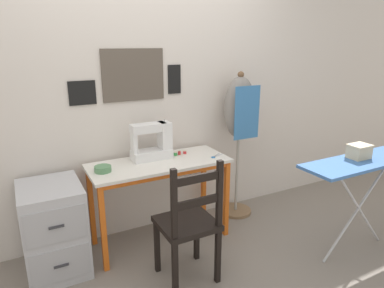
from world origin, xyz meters
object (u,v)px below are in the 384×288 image
Objects in this scene: thread_spool_near_machine at (175,154)px; wooden_chair at (189,225)px; thread_spool_far_edge at (185,152)px; dress_form at (239,116)px; ironing_board at (365,165)px; storage_box at (359,151)px; scissors at (215,156)px; thread_spool_mid_table at (179,153)px; fabric_bowl at (103,169)px; filing_cabinet at (54,229)px; sewing_machine at (154,142)px.

wooden_chair reaches higher than thread_spool_near_machine.
dress_form is at bearing 1.43° from thread_spool_far_edge.
ironing_board is 0.12m from storage_box.
scissors is 1.15m from storage_box.
wooden_chair is (-0.52, -0.49, -0.29)m from scissors.
thread_spool_mid_table is at bearing -175.22° from thread_spool_far_edge.
thread_spool_far_edge is 0.03× the size of ironing_board.
scissors is 3.45× the size of thread_spool_mid_table.
storage_box is at bearing 121.91° from ironing_board.
wooden_chair reaches higher than fabric_bowl.
thread_spool_near_machine is 1.03× the size of thread_spool_far_edge.
dress_form is (0.91, 0.70, 0.57)m from wooden_chair.
fabric_bowl is 3.09× the size of thread_spool_mid_table.
fabric_bowl is 0.57m from filing_cabinet.
thread_spool_mid_table is at bearing 5.25° from filing_cabinet.
fabric_bowl is at bearing -172.32° from thread_spool_mid_table.
sewing_machine is at bearing 87.93° from wooden_chair.
wooden_chair is at bearing -107.92° from thread_spool_near_machine.
fabric_bowl reaches higher than thread_spool_far_edge.
thread_spool_far_edge is at bearing 7.47° from fabric_bowl.
ironing_board is (1.08, -1.01, 0.02)m from thread_spool_far_edge.
wooden_chair is 1.02m from filing_cabinet.
wooden_chair is at bearing 166.60° from ironing_board.
thread_spool_near_machine is at bearing -174.25° from thread_spool_far_edge.
scissors is 0.35m from thread_spool_near_machine.
sewing_machine is 0.23m from thread_spool_near_machine.
filing_cabinet is (-1.16, -0.11, -0.40)m from thread_spool_far_edge.
dress_form is at bearing 37.50° from wooden_chair.
filing_cabinet is 2.42m from storage_box.
fabric_bowl is at bearing -172.53° from thread_spool_far_edge.
wooden_chair is at bearing -136.64° from scissors.
dress_form reaches higher than storage_box.
filing_cabinet is at bearing -179.07° from fabric_bowl.
wooden_chair is 1.45m from storage_box.
thread_spool_mid_table reaches higher than thread_spool_far_edge.
storage_box is (1.36, -0.28, 0.42)m from wooden_chair.
scissors is (0.96, -0.09, -0.02)m from fabric_bowl.
dress_form reaches higher than wooden_chair.
fabric_bowl reaches higher than thread_spool_near_machine.
sewing_machine is 0.38× the size of wooden_chair.
scissors is 0.13× the size of ironing_board.
thread_spool_mid_table is 0.79m from wooden_chair.
wooden_chair reaches higher than thread_spool_far_edge.
dress_form reaches higher than scissors.
ironing_board is at bearing -26.48° from fabric_bowl.
storage_box reaches higher than fabric_bowl.
fabric_bowl is at bearing 127.29° from wooden_chair.
fabric_bowl reaches higher than thread_spool_mid_table.
ironing_board is 6.86× the size of storage_box.
ironing_board reaches higher than fabric_bowl.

